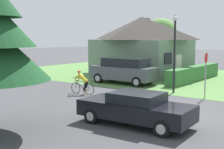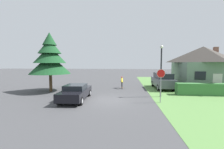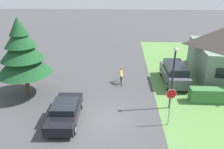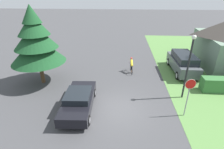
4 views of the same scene
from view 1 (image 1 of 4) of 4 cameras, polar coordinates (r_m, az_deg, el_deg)
The scene contains 10 objects.
ground_plane at distance 14.86m, azimuth 9.21°, elevation -6.74°, with size 140.00×140.00×0.00m, color #424244.
grass_verge_right at distance 27.20m, azimuth 13.59°, elevation -0.62°, with size 16.00×36.00×0.01m, color #568442.
cottage_house at distance 28.66m, azimuth 5.40°, elevation 5.41°, with size 7.16×8.70×5.29m.
hedge_row at distance 25.70m, azimuth 14.85°, elevation 0.19°, with size 8.53×0.90×1.15m, color #387038.
sedan_left_lane at distance 12.45m, azimuth 4.34°, elevation -6.20°, with size 2.06×4.65×1.32m.
cyclist at distance 19.08m, azimuth -5.42°, elevation -1.51°, with size 0.44×1.73×1.46m.
parked_suv_right at distance 23.13m, azimuth 2.18°, elevation 0.76°, with size 2.00×5.03×1.93m.
stop_sign at distance 18.34m, azimuth 16.76°, elevation 1.47°, with size 0.66×0.08×2.64m.
street_lamp at distance 19.57m, azimuth 11.38°, elevation 5.20°, with size 0.30×0.30×4.81m.
deciduous_tree_right at distance 33.71m, azimuth 9.03°, elevation 7.09°, with size 3.37×3.37×5.42m.
Camera 1 is at (-12.79, -6.71, 3.49)m, focal length 50.00 mm.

